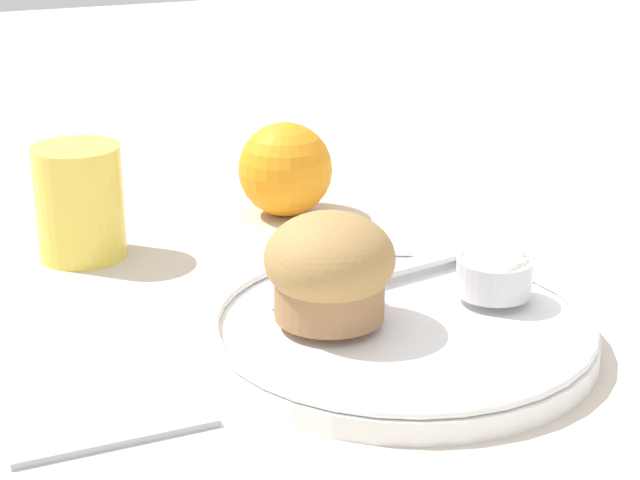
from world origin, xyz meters
The scene contains 9 objects.
ground_plane centered at (0.00, 0.00, 0.00)m, with size 3.00×3.00×0.00m, color beige.
plate centered at (0.01, 0.00, 0.01)m, with size 0.24×0.24×0.02m.
muffin centered at (-0.03, 0.02, 0.05)m, with size 0.08×0.08×0.07m.
cream_ramekin centered at (0.08, 0.01, 0.03)m, with size 0.05×0.05×0.02m.
berry_pair centered at (-0.01, 0.04, 0.03)m, with size 0.03×0.01×0.01m.
butter_knife centered at (0.02, 0.06, 0.02)m, with size 0.16×0.04×0.00m.
orange_fruit centered at (0.03, 0.26, 0.04)m, with size 0.08×0.08×0.08m.
juice_glass centered at (-0.14, 0.23, 0.04)m, with size 0.07×0.07×0.09m.
folded_napkin centered at (-0.18, -0.02, 0.00)m, with size 0.11×0.06×0.01m.
Camera 1 is at (-0.27, -0.53, 0.29)m, focal length 60.00 mm.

